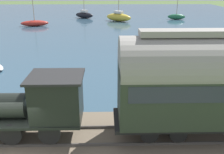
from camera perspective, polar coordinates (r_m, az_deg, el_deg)
harbor_water at (r=53.39m, az=-5.65°, el=12.22°), size 80.00×80.00×0.01m
rail_embankment at (r=12.77m, az=-19.26°, el=-13.41°), size 4.72×56.00×0.70m
steam_locomotive at (r=11.71m, az=-18.28°, el=-5.48°), size 2.02×6.38×3.37m
sailboat_yellow at (r=51.47m, az=1.44°, el=12.93°), size 4.49×5.38×7.18m
sailboat_green at (r=55.66m, az=13.85°, el=12.71°), size 1.63×3.60×9.08m
sailboat_red at (r=47.50m, az=-16.49°, el=11.19°), size 2.33×4.81×5.54m
sailboat_black at (r=56.51m, az=-6.06°, el=13.31°), size 3.39×4.34×5.47m
rowboat_far_out at (r=18.31m, az=19.67°, el=-3.08°), size 1.28×2.82×0.55m
rowboat_off_pier at (r=20.15m, az=-16.28°, el=-0.71°), size 2.14×2.01×0.48m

